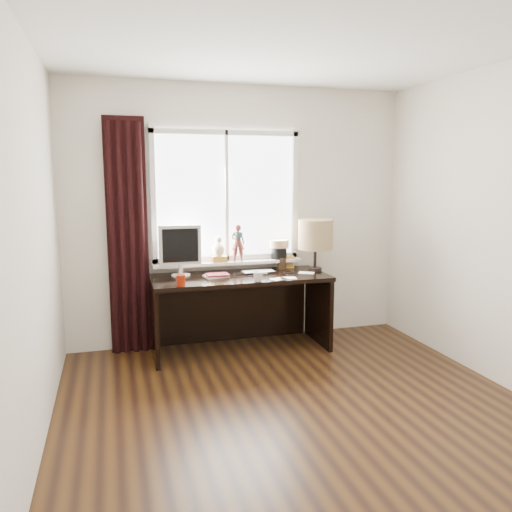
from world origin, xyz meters
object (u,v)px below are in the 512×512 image
object	(u,v)px
mug	(258,276)
monitor	(180,247)
laptop	(259,272)
red_cup	(181,280)
table_lamp	(315,235)
desk	(238,298)

from	to	relation	value
mug	monitor	distance (m)	0.81
laptop	monitor	bearing A→B (deg)	172.44
laptop	monitor	distance (m)	0.81
red_cup	table_lamp	xyz separation A→B (m)	(1.41, 0.35, 0.31)
laptop	table_lamp	bearing A→B (deg)	-2.92
monitor	mug	bearing A→B (deg)	-33.99
red_cup	mug	bearing A→B (deg)	0.84
mug	table_lamp	world-z (taller)	table_lamp
monitor	table_lamp	bearing A→B (deg)	-4.22
desk	monitor	bearing A→B (deg)	174.86
table_lamp	mug	bearing A→B (deg)	-154.49
mug	red_cup	bearing A→B (deg)	-179.16
table_lamp	laptop	bearing A→B (deg)	178.40
table_lamp	desk	bearing A→B (deg)	176.43
mug	monitor	bearing A→B (deg)	146.01
red_cup	table_lamp	bearing A→B (deg)	13.80
red_cup	table_lamp	size ratio (longest dim) A/B	0.20
desk	table_lamp	size ratio (longest dim) A/B	3.27
laptop	mug	xyz separation A→B (m)	(-0.11, -0.35, 0.03)
desk	monitor	size ratio (longest dim) A/B	3.47
mug	red_cup	size ratio (longest dim) A/B	0.92
desk	monitor	world-z (taller)	monitor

